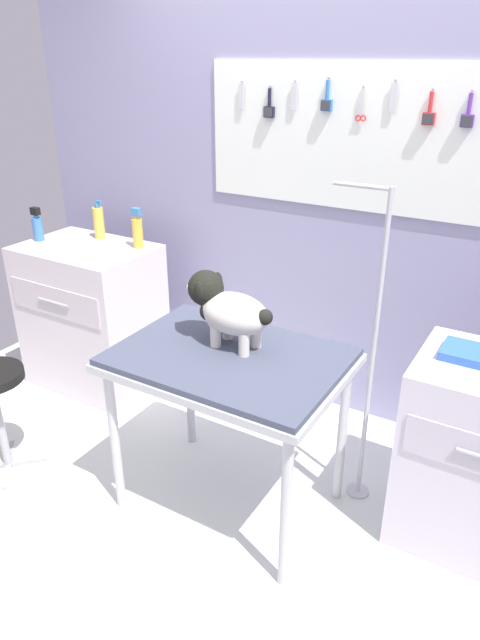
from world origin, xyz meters
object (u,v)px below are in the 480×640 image
Objects in this scene: grooming_table at (229,370)px; dog at (226,308)px; counter_left at (93,316)px; grooming_arm at (369,369)px; spray_bottle_tall at (38,227)px.

dog reaches higher than grooming_table.
grooming_table is 1.07× the size of counter_left.
grooming_arm is 1.88m from counter_left.
grooming_table is 1.47m from counter_left.
spray_bottle_tall is at bearing 164.19° from grooming_table.
grooming_arm is at bearing -2.69° from spray_bottle_tall.
grooming_table is 2.22× the size of dog.
dog is 1.67m from spray_bottle_tall.
grooming_table is 0.27m from dog.
dog is at bearing 127.83° from grooming_table.
grooming_table is 4.79× the size of spray_bottle_tall.
grooming_arm is 2.21m from spray_bottle_tall.
spray_bottle_tall is (-0.33, -0.05, 0.55)m from counter_left.
counter_left is (-1.86, 0.15, -0.24)m from grooming_arm.
spray_bottle_tall is (-1.62, 0.40, 0.03)m from dog.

